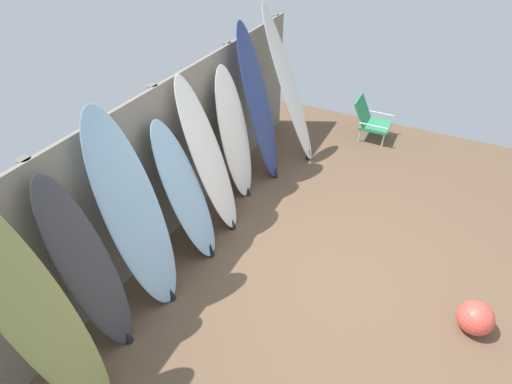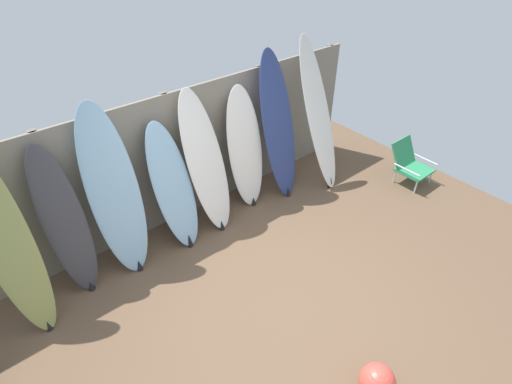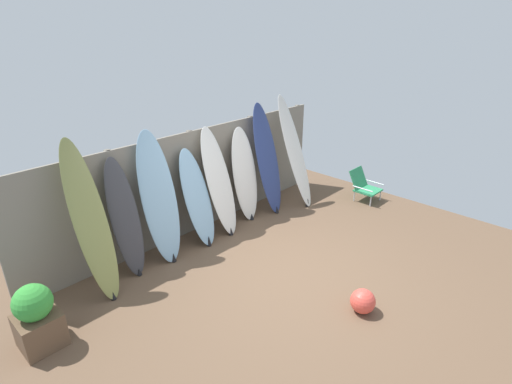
{
  "view_description": "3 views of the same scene",
  "coord_description": "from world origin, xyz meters",
  "px_view_note": "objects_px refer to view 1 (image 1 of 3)",
  "views": [
    {
      "loc": [
        -2.82,
        -0.48,
        3.33
      ],
      "look_at": [
        0.13,
        0.99,
        0.78
      ],
      "focal_mm": 28.0,
      "sensor_mm": 36.0,
      "label": 1
    },
    {
      "loc": [
        -1.96,
        -2.03,
        3.65
      ],
      "look_at": [
        0.46,
        0.89,
        0.8
      ],
      "focal_mm": 28.0,
      "sensor_mm": 36.0,
      "label": 2
    },
    {
      "loc": [
        -3.9,
        -3.15,
        3.49
      ],
      "look_at": [
        0.36,
        0.87,
        0.94
      ],
      "focal_mm": 28.0,
      "sensor_mm": 36.0,
      "label": 3
    }
  ],
  "objects_px": {
    "surfboard_skyblue_3": "(187,195)",
    "surfboard_skyblue_2": "(136,217)",
    "surfboard_charcoal_1": "(89,271)",
    "surfboard_white_7": "(289,89)",
    "surfboard_white_4": "(209,160)",
    "surfboard_white_5": "(235,136)",
    "beach_ball": "(475,318)",
    "surfboard_olive_0": "(37,314)",
    "surfboard_navy_6": "(259,107)",
    "beach_chair": "(370,119)"
  },
  "relations": [
    {
      "from": "surfboard_skyblue_3",
      "to": "surfboard_white_4",
      "type": "distance_m",
      "value": 0.52
    },
    {
      "from": "surfboard_white_7",
      "to": "beach_ball",
      "type": "bearing_deg",
      "value": -126.66
    },
    {
      "from": "surfboard_white_4",
      "to": "surfboard_white_7",
      "type": "relative_size",
      "value": 0.86
    },
    {
      "from": "surfboard_charcoal_1",
      "to": "surfboard_white_7",
      "type": "bearing_deg",
      "value": -3.47
    },
    {
      "from": "surfboard_white_5",
      "to": "surfboard_charcoal_1",
      "type": "bearing_deg",
      "value": 179.97
    },
    {
      "from": "surfboard_white_7",
      "to": "beach_ball",
      "type": "xyz_separation_m",
      "value": [
        -2.06,
        -2.77,
        -0.9
      ]
    },
    {
      "from": "surfboard_white_4",
      "to": "beach_ball",
      "type": "relative_size",
      "value": 5.77
    },
    {
      "from": "surfboard_white_4",
      "to": "surfboard_white_5",
      "type": "height_order",
      "value": "surfboard_white_4"
    },
    {
      "from": "surfboard_skyblue_3",
      "to": "surfboard_skyblue_2",
      "type": "bearing_deg",
      "value": 176.51
    },
    {
      "from": "surfboard_skyblue_3",
      "to": "surfboard_white_5",
      "type": "relative_size",
      "value": 0.93
    },
    {
      "from": "surfboard_white_4",
      "to": "beach_chair",
      "type": "distance_m",
      "value": 3.22
    },
    {
      "from": "surfboard_skyblue_3",
      "to": "surfboard_white_4",
      "type": "xyz_separation_m",
      "value": [
        0.5,
        0.03,
        0.13
      ]
    },
    {
      "from": "surfboard_olive_0",
      "to": "beach_chair",
      "type": "xyz_separation_m",
      "value": [
        5.23,
        -1.08,
        -0.74
      ]
    },
    {
      "from": "surfboard_charcoal_1",
      "to": "surfboard_white_4",
      "type": "relative_size",
      "value": 0.94
    },
    {
      "from": "surfboard_white_4",
      "to": "surfboard_white_5",
      "type": "bearing_deg",
      "value": 3.99
    },
    {
      "from": "surfboard_olive_0",
      "to": "surfboard_white_7",
      "type": "relative_size",
      "value": 1.0
    },
    {
      "from": "surfboard_olive_0",
      "to": "beach_chair",
      "type": "distance_m",
      "value": 5.39
    },
    {
      "from": "surfboard_olive_0",
      "to": "surfboard_charcoal_1",
      "type": "xyz_separation_m",
      "value": [
        0.54,
        0.13,
        -0.19
      ]
    },
    {
      "from": "surfboard_olive_0",
      "to": "surfboard_white_7",
      "type": "xyz_separation_m",
      "value": [
        4.15,
        -0.08,
        -0.0
      ]
    },
    {
      "from": "surfboard_charcoal_1",
      "to": "surfboard_navy_6",
      "type": "distance_m",
      "value": 2.96
    },
    {
      "from": "surfboard_white_7",
      "to": "beach_chair",
      "type": "xyz_separation_m",
      "value": [
        1.08,
        -0.99,
        -0.74
      ]
    },
    {
      "from": "surfboard_navy_6",
      "to": "surfboard_skyblue_2",
      "type": "bearing_deg",
      "value": 179.07
    },
    {
      "from": "surfboard_skyblue_2",
      "to": "surfboard_white_4",
      "type": "bearing_deg",
      "value": -0.71
    },
    {
      "from": "surfboard_olive_0",
      "to": "surfboard_white_4",
      "type": "distance_m",
      "value": 2.3
    },
    {
      "from": "surfboard_white_5",
      "to": "surfboard_white_7",
      "type": "height_order",
      "value": "surfboard_white_7"
    },
    {
      "from": "surfboard_charcoal_1",
      "to": "surfboard_white_5",
      "type": "bearing_deg",
      "value": -0.03
    },
    {
      "from": "surfboard_navy_6",
      "to": "surfboard_skyblue_3",
      "type": "bearing_deg",
      "value": -179.9
    },
    {
      "from": "beach_ball",
      "to": "surfboard_olive_0",
      "type": "bearing_deg",
      "value": 126.15
    },
    {
      "from": "surfboard_skyblue_3",
      "to": "surfboard_white_5",
      "type": "distance_m",
      "value": 1.17
    },
    {
      "from": "surfboard_charcoal_1",
      "to": "surfboard_white_4",
      "type": "distance_m",
      "value": 1.75
    },
    {
      "from": "beach_chair",
      "to": "surfboard_olive_0",
      "type": "bearing_deg",
      "value": 153.71
    },
    {
      "from": "surfboard_navy_6",
      "to": "beach_chair",
      "type": "distance_m",
      "value": 2.19
    },
    {
      "from": "beach_chair",
      "to": "surfboard_charcoal_1",
      "type": "bearing_deg",
      "value": 150.86
    },
    {
      "from": "surfboard_skyblue_3",
      "to": "beach_ball",
      "type": "distance_m",
      "value": 3.0
    },
    {
      "from": "surfboard_white_5",
      "to": "surfboard_white_7",
      "type": "relative_size",
      "value": 0.81
    },
    {
      "from": "surfboard_white_4",
      "to": "beach_chair",
      "type": "height_order",
      "value": "surfboard_white_4"
    },
    {
      "from": "surfboard_white_5",
      "to": "beach_chair",
      "type": "xyz_separation_m",
      "value": [
        2.27,
        -1.21,
        -0.54
      ]
    },
    {
      "from": "surfboard_olive_0",
      "to": "surfboard_navy_6",
      "type": "xyz_separation_m",
      "value": [
        3.5,
        0.06,
        -0.03
      ]
    },
    {
      "from": "surfboard_navy_6",
      "to": "surfboard_white_7",
      "type": "bearing_deg",
      "value": -12.7
    },
    {
      "from": "surfboard_olive_0",
      "to": "surfboard_charcoal_1",
      "type": "height_order",
      "value": "surfboard_olive_0"
    },
    {
      "from": "surfboard_charcoal_1",
      "to": "surfboard_white_7",
      "type": "xyz_separation_m",
      "value": [
        3.61,
        -0.22,
        0.19
      ]
    },
    {
      "from": "surfboard_olive_0",
      "to": "beach_ball",
      "type": "distance_m",
      "value": 3.65
    },
    {
      "from": "surfboard_charcoal_1",
      "to": "surfboard_white_7",
      "type": "height_order",
      "value": "surfboard_white_7"
    },
    {
      "from": "beach_chair",
      "to": "beach_ball",
      "type": "xyz_separation_m",
      "value": [
        -3.14,
        -1.78,
        -0.16
      ]
    },
    {
      "from": "surfboard_white_5",
      "to": "surfboard_navy_6",
      "type": "height_order",
      "value": "surfboard_navy_6"
    },
    {
      "from": "surfboard_white_7",
      "to": "surfboard_navy_6",
      "type": "bearing_deg",
      "value": 167.3
    },
    {
      "from": "surfboard_white_5",
      "to": "surfboard_white_4",
      "type": "bearing_deg",
      "value": -176.01
    },
    {
      "from": "surfboard_white_7",
      "to": "surfboard_olive_0",
      "type": "bearing_deg",
      "value": 178.83
    },
    {
      "from": "surfboard_charcoal_1",
      "to": "beach_chair",
      "type": "distance_m",
      "value": 4.88
    },
    {
      "from": "surfboard_skyblue_2",
      "to": "surfboard_white_5",
      "type": "relative_size",
      "value": 1.17
    }
  ]
}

